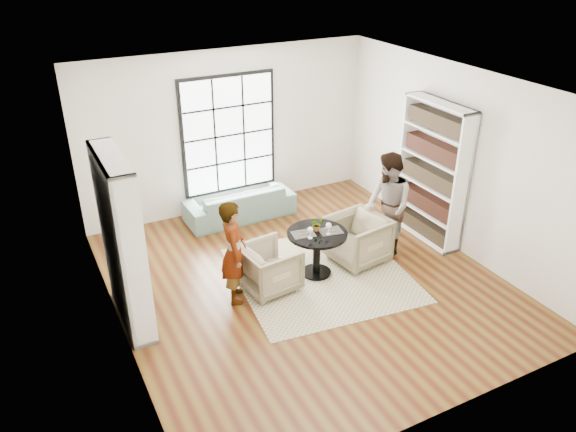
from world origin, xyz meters
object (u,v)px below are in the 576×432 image
person_left (234,252)px  flower_centerpiece (317,224)px  person_right (388,206)px  armchair_right (357,239)px  pedestal_table (317,244)px  wine_glass_left (310,230)px  armchair_left (270,268)px  wine_glass_right (329,226)px  sofa (240,203)px

person_left → flower_centerpiece: person_left is taller
person_right → flower_centerpiece: person_right is taller
armchair_right → flower_centerpiece: size_ratio=4.23×
pedestal_table → armchair_right: size_ratio=1.07×
person_left → flower_centerpiece: (1.39, 0.10, 0.06)m
person_right → wine_glass_left: size_ratio=9.41×
armchair_left → person_left: 0.69m
pedestal_table → person_left: 1.39m
wine_glass_right → pedestal_table: bearing=134.8°
wine_glass_left → wine_glass_right: (0.30, -0.02, 0.01)m
person_left → sofa: bearing=-6.3°
sofa → flower_centerpiece: size_ratio=9.91×
armchair_right → person_left: (-2.14, -0.07, 0.39)m
person_left → flower_centerpiece: size_ratio=7.68×
sofa → wine_glass_right: bearing=98.9°
sofa → person_left: (-1.06, -2.36, 0.48)m
sofa → person_left: size_ratio=1.29×
wine_glass_left → pedestal_table: bearing=29.3°
pedestal_table → sofa: (-0.30, 2.34, -0.24)m
person_left → person_right: (2.69, 0.07, 0.09)m
armchair_right → armchair_left: bearing=-96.2°
sofa → armchair_left: size_ratio=2.56×
person_right → sofa: bearing=-132.8°
sofa → wine_glass_left: size_ratio=10.86×
armchair_left → wine_glass_left: wine_glass_left is taller
armchair_left → wine_glass_right: (0.94, -0.10, 0.52)m
pedestal_table → sofa: size_ratio=0.46×
person_left → flower_centerpiece: bearing=-68.2°
person_left → wine_glass_left: person_left is taller
wine_glass_right → flower_centerpiece: size_ratio=0.95×
person_left → armchair_left: bearing=-72.1°
wine_glass_right → flower_centerpiece: (-0.09, 0.19, -0.04)m
armchair_right → wine_glass_right: wine_glass_right is taller
armchair_left → flower_centerpiece: size_ratio=3.87×
sofa → person_right: 2.87m
pedestal_table → flower_centerpiece: bearing=68.5°
flower_centerpiece → person_right: bearing=-1.1°
armchair_right → wine_glass_right: bearing=-84.2°
armchair_right → wine_glass_left: bearing=-89.9°
armchair_left → person_right: 2.20m
armchair_right → wine_glass_left: size_ratio=4.63×
armchair_left → sofa: bearing=-19.1°
person_left → pedestal_table: bearing=-71.1°
sofa → armchair_right: size_ratio=2.34×
pedestal_table → person_left: (-1.37, -0.02, 0.25)m
wine_glass_right → sofa: bearing=99.8°
sofa → flower_centerpiece: 2.36m
armchair_left → wine_glass_right: size_ratio=4.06×
person_left → wine_glass_right: (1.49, -0.10, 0.09)m
pedestal_table → flower_centerpiece: size_ratio=4.53×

